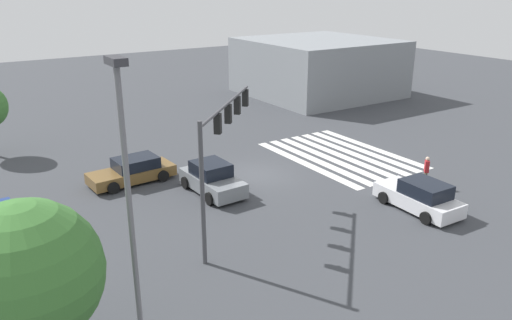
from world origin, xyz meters
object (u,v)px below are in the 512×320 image
car_3 (420,197)px  pedestrian (426,170)px  tree_corner_a (26,275)px  street_light_pole_a (128,194)px  traffic_signal_mast (223,134)px  car_0 (212,179)px  car_1 (133,171)px

car_3 → pedestrian: bearing=-53.9°
pedestrian → tree_corner_a: bearing=53.0°
pedestrian → street_light_pole_a: (-4.17, 17.82, 4.30)m
traffic_signal_mast → street_light_pole_a: 8.42m
car_3 → street_light_pole_a: 15.90m
car_3 → street_light_pole_a: street_light_pole_a is taller
traffic_signal_mast → car_3: (-3.46, -8.96, -3.79)m
traffic_signal_mast → tree_corner_a: traffic_signal_mast is taller
car_0 → pedestrian: bearing=59.2°
traffic_signal_mast → tree_corner_a: bearing=166.0°
traffic_signal_mast → pedestrian: 12.35m
car_0 → tree_corner_a: bearing=-50.0°
car_0 → car_3: size_ratio=0.96×
street_light_pole_a → tree_corner_a: (0.45, 2.70, -1.76)m
car_0 → tree_corner_a: tree_corner_a is taller
car_1 → pedestrian: size_ratio=2.84×
traffic_signal_mast → car_1: (7.72, 1.49, -3.84)m
traffic_signal_mast → pedestrian: (-1.58, -11.72, -3.56)m
traffic_signal_mast → car_0: 5.70m
car_0 → car_3: (-7.48, -7.44, -0.04)m
pedestrian → tree_corner_a: size_ratio=0.31×
traffic_signal_mast → street_light_pole_a: bearing=178.3°
car_0 → pedestrian: size_ratio=2.52×
traffic_signal_mast → car_1: bearing=55.9°
street_light_pole_a → tree_corner_a: bearing=80.5°
car_0 → street_light_pole_a: bearing=-40.0°
traffic_signal_mast → car_3: 10.33m
pedestrian → street_light_pole_a: street_light_pole_a is taller
car_1 → tree_corner_a: (-13.01, 7.32, 2.82)m
pedestrian → street_light_pole_a: 18.80m
car_0 → street_light_pole_a: 13.18m
car_1 → tree_corner_a: tree_corner_a is taller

